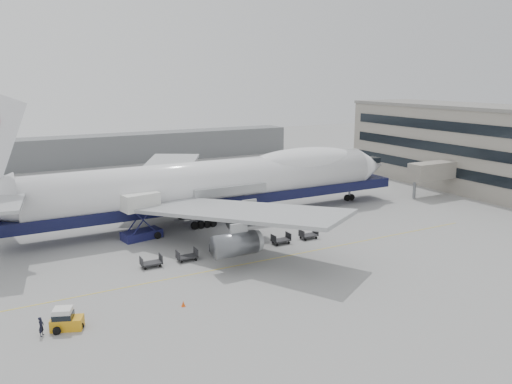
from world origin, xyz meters
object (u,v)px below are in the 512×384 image
airliner (218,182)px  ground_worker (41,326)px  baggage_tug (65,320)px  catering_truck (141,213)px

airliner → ground_worker: bearing=-137.7°
airliner → baggage_tug: size_ratio=23.33×
catering_truck → baggage_tug: bearing=-131.5°
catering_truck → ground_worker: size_ratio=3.76×
airliner → catering_truck: size_ratio=10.98×
airliner → baggage_tug: airliner is taller
ground_worker → airliner: bearing=-16.2°
catering_truck → baggage_tug: catering_truck is taller
catering_truck → airliner: bearing=4.8°
airliner → baggage_tug: (-24.84, -24.09, -4.80)m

